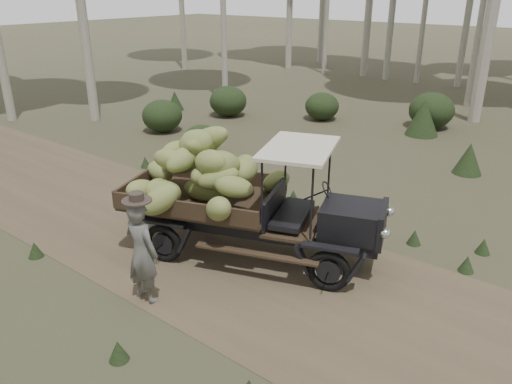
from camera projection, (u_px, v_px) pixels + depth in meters
ground at (258, 269)px, 8.63m from camera, size 120.00×120.00×0.00m
dirt_track at (258, 269)px, 8.62m from camera, size 70.00×4.00×0.01m
banana_truck at (222, 183)px, 8.70m from camera, size 4.84×3.16×2.41m
farmer at (142, 251)px, 7.50m from camera, size 0.62×0.46×1.80m
undergrowth at (142, 214)px, 9.34m from camera, size 19.84×22.66×1.40m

